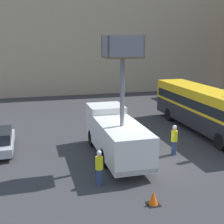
% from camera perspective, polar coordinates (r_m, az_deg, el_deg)
% --- Properties ---
extents(ground_plane, '(120.00, 120.00, 0.00)m').
position_cam_1_polar(ground_plane, '(18.45, 5.09, -8.96)').
color(ground_plane, '#333335').
extents(building_backdrop_far, '(44.00, 10.00, 15.33)m').
position_cam_1_polar(building_backdrop_far, '(43.92, -7.56, 14.14)').
color(building_backdrop_far, tan).
rests_on(building_backdrop_far, ground_plane).
extents(utility_truck, '(2.25, 7.29, 7.12)m').
position_cam_1_polar(utility_truck, '(18.50, 0.70, -3.72)').
color(utility_truck, silver).
rests_on(utility_truck, ground_plane).
extents(city_bus, '(2.43, 12.18, 3.28)m').
position_cam_1_polar(city_bus, '(24.39, 16.58, 0.84)').
color(city_bus, '#232328').
rests_on(city_bus, ground_plane).
extents(road_worker_near_truck, '(0.38, 0.38, 1.76)m').
position_cam_1_polar(road_worker_near_truck, '(15.35, -2.35, -10.14)').
color(road_worker_near_truck, navy).
rests_on(road_worker_near_truck, ground_plane).
extents(road_worker_directing, '(0.38, 0.38, 1.88)m').
position_cam_1_polar(road_worker_directing, '(19.44, 11.30, -5.03)').
color(road_worker_directing, navy).
rests_on(road_worker_directing, ground_plane).
extents(traffic_cone_near_truck, '(0.55, 0.55, 0.62)m').
position_cam_1_polar(traffic_cone_near_truck, '(13.99, 7.57, -15.37)').
color(traffic_cone_near_truck, black).
rests_on(traffic_cone_near_truck, ground_plane).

